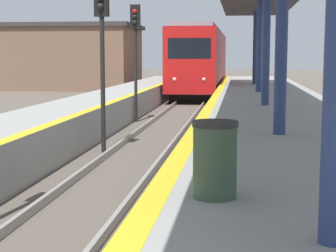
{
  "coord_description": "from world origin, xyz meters",
  "views": [
    {
      "loc": [
        2.56,
        -1.91,
        2.54
      ],
      "look_at": [
        0.57,
        13.61,
        0.56
      ],
      "focal_mm": 60.0,
      "sensor_mm": 36.0,
      "label": 1
    }
  ],
  "objects_px": {
    "train": "(201,61)",
    "trash_bin": "(215,159)",
    "signal_mid": "(102,33)",
    "signal_far": "(135,40)"
  },
  "relations": [
    {
      "from": "trash_bin",
      "to": "signal_mid",
      "type": "bearing_deg",
      "value": 111.69
    },
    {
      "from": "signal_far",
      "to": "signal_mid",
      "type": "bearing_deg",
      "value": -86.59
    },
    {
      "from": "signal_far",
      "to": "trash_bin",
      "type": "relative_size",
      "value": 5.28
    },
    {
      "from": "signal_mid",
      "to": "trash_bin",
      "type": "distance_m",
      "value": 9.02
    },
    {
      "from": "train",
      "to": "trash_bin",
      "type": "xyz_separation_m",
      "value": [
        2.3,
        -31.08,
        -0.74
      ]
    },
    {
      "from": "train",
      "to": "trash_bin",
      "type": "bearing_deg",
      "value": -85.77
    },
    {
      "from": "signal_mid",
      "to": "signal_far",
      "type": "relative_size",
      "value": 1.0
    },
    {
      "from": "signal_mid",
      "to": "train",
      "type": "bearing_deg",
      "value": 87.55
    },
    {
      "from": "signal_mid",
      "to": "trash_bin",
      "type": "relative_size",
      "value": 5.28
    },
    {
      "from": "train",
      "to": "signal_far",
      "type": "relative_size",
      "value": 3.99
    }
  ]
}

